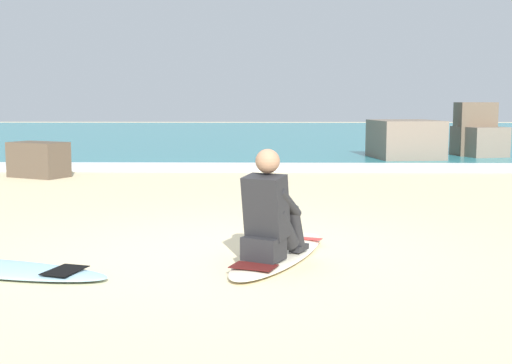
% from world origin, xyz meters
% --- Properties ---
extents(ground_plane, '(80.00, 80.00, 0.00)m').
position_xyz_m(ground_plane, '(0.00, 0.00, 0.00)').
color(ground_plane, beige).
extents(sea, '(80.00, 28.00, 0.10)m').
position_xyz_m(sea, '(0.00, 21.34, 0.05)').
color(sea, teal).
rests_on(sea, ground).
extents(breaking_foam, '(80.00, 0.90, 0.11)m').
position_xyz_m(breaking_foam, '(0.00, 7.64, 0.06)').
color(breaking_foam, white).
rests_on(breaking_foam, ground).
extents(surfboard_main, '(1.18, 2.10, 0.08)m').
position_xyz_m(surfboard_main, '(0.48, -0.16, 0.04)').
color(surfboard_main, '#EFE5C6').
rests_on(surfboard_main, ground).
extents(surfer_seated, '(0.62, 0.77, 0.95)m').
position_xyz_m(surfer_seated, '(0.39, -0.44, 0.44)').
color(surfer_seated, '#232326').
rests_on(surfer_seated, surfboard_main).
extents(rock_outcrop_distant, '(3.34, 3.00, 1.40)m').
position_xyz_m(rock_outcrop_distant, '(4.63, 10.04, 0.56)').
color(rock_outcrop_distant, brown).
rests_on(rock_outcrop_distant, ground).
extents(shoreline_rock, '(1.22, 1.00, 0.66)m').
position_xyz_m(shoreline_rock, '(-3.97, 6.22, 0.33)').
color(shoreline_rock, brown).
rests_on(shoreline_rock, ground).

